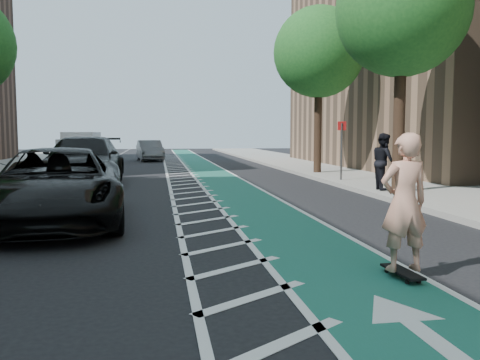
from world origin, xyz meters
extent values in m
plane|color=black|center=(0.00, 0.00, 0.00)|extent=(120.00, 120.00, 0.00)
cube|color=#1B6045|center=(3.00, 10.00, 0.01)|extent=(2.00, 90.00, 0.01)
cube|color=silver|center=(1.50, 10.00, 0.01)|extent=(1.40, 90.00, 0.01)
cube|color=gray|center=(9.50, 10.00, 0.07)|extent=(5.00, 90.00, 0.15)
cube|color=gray|center=(7.05, 10.00, 0.08)|extent=(0.12, 90.00, 0.16)
cube|color=#84664C|center=(17.50, 20.00, 9.50)|extent=(14.00, 22.00, 19.00)
cylinder|color=#382619|center=(7.90, 8.00, 2.20)|extent=(0.36, 0.36, 4.40)
sphere|color=#1C541F|center=(7.90, 8.00, 5.80)|extent=(4.20, 4.20, 4.20)
cylinder|color=#382619|center=(7.90, 16.00, 2.20)|extent=(0.36, 0.36, 4.40)
sphere|color=#1C541F|center=(7.90, 16.00, 5.80)|extent=(4.20, 4.20, 4.20)
cylinder|color=#4C4C4C|center=(7.60, 12.00, 1.20)|extent=(0.08, 0.08, 2.40)
cube|color=red|center=(7.60, 12.00, 2.30)|extent=(0.35, 0.02, 0.35)
cube|color=black|center=(3.70, -0.89, 0.10)|extent=(0.28, 0.85, 0.03)
cylinder|color=black|center=(3.60, -0.62, 0.03)|extent=(0.04, 0.07, 0.06)
cylinder|color=black|center=(3.77, -0.61, 0.03)|extent=(0.04, 0.07, 0.06)
cylinder|color=black|center=(3.63, -1.18, 0.03)|extent=(0.04, 0.07, 0.06)
cylinder|color=black|center=(3.80, -1.17, 0.03)|extent=(0.04, 0.07, 0.06)
imported|color=tan|center=(3.70, -0.89, 1.06)|extent=(0.71, 0.49, 1.90)
imported|color=black|center=(-1.83, 4.32, 0.84)|extent=(3.31, 6.28, 1.68)
imported|color=black|center=(-2.40, 12.58, 0.94)|extent=(2.73, 6.54, 1.89)
imported|color=#9D9CA1|center=(-3.61, 20.53, 0.68)|extent=(1.99, 4.15, 1.37)
imported|color=slate|center=(-0.21, 30.35, 0.75)|extent=(2.18, 4.74, 1.50)
imported|color=black|center=(7.70, 8.35, 1.08)|extent=(0.79, 0.97, 1.87)
cube|color=white|center=(-5.45, 33.41, 1.05)|extent=(2.58, 3.54, 2.10)
cube|color=white|center=(-5.65, 30.90, 0.79)|extent=(2.23, 1.85, 1.58)
cylinder|color=black|center=(-6.63, 30.55, 0.37)|extent=(0.32, 0.75, 0.74)
cylinder|color=black|center=(-4.75, 30.40, 0.37)|extent=(0.32, 0.75, 0.74)
cylinder|color=black|center=(-6.32, 34.33, 0.37)|extent=(0.32, 0.75, 0.74)
cylinder|color=black|center=(-4.44, 34.17, 0.37)|extent=(0.32, 0.75, 0.74)
cylinder|color=#D94C0B|center=(-2.39, 9.00, 0.43)|extent=(0.50, 0.50, 0.87)
cylinder|color=silver|center=(-2.39, 9.00, 0.29)|extent=(0.51, 0.51, 0.12)
cylinder|color=silver|center=(-2.39, 9.00, 0.56)|extent=(0.51, 0.51, 0.12)
cylinder|color=black|center=(-2.39, 9.00, 0.02)|extent=(0.64, 0.64, 0.04)
cylinder|color=orange|center=(-3.14, 13.08, 0.47)|extent=(0.54, 0.54, 0.94)
cylinder|color=silver|center=(-3.14, 13.08, 0.31)|extent=(0.55, 0.55, 0.13)
cylinder|color=silver|center=(-3.14, 13.08, 0.61)|extent=(0.55, 0.55, 0.13)
cylinder|color=black|center=(-3.14, 13.08, 0.02)|extent=(0.69, 0.69, 0.04)
cylinder|color=orange|center=(-3.74, 14.50, 0.51)|extent=(0.59, 0.59, 1.02)
cylinder|color=silver|center=(-3.74, 14.50, 0.34)|extent=(0.60, 0.60, 0.14)
cylinder|color=silver|center=(-3.74, 14.50, 0.66)|extent=(0.60, 0.60, 0.14)
cylinder|color=black|center=(-3.74, 14.50, 0.02)|extent=(0.75, 0.75, 0.05)
camera|label=1|loc=(0.39, -7.31, 2.00)|focal=38.00mm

